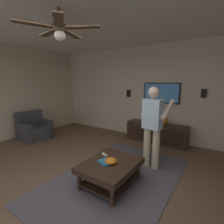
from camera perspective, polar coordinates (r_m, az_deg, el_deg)
The scene contains 15 objects.
ground_plane at distance 2.95m, azimuth -11.70°, elevation -25.91°, with size 8.51×8.51×0.00m, color brown.
wall_back_tv at distance 5.20m, azimuth 14.62°, elevation 6.27°, with size 0.10×7.29×2.79m, color #C6B299.
area_rug at distance 3.27m, azimuth 1.67°, elevation -21.61°, with size 2.96×1.89×0.01m, color #514C56.
armchair at distance 5.71m, azimuth -25.05°, elevation -5.42°, with size 0.87×0.88×0.82m.
coffee_table at distance 2.98m, azimuth -0.50°, elevation -18.57°, with size 1.00×0.80×0.40m.
media_console at distance 5.02m, azimuth 14.87°, elevation -6.91°, with size 0.45×1.70×0.55m.
tv at distance 5.04m, azimuth 16.39°, elevation 6.23°, with size 0.05×1.04×0.58m.
person_standing at distance 3.40m, azimuth 13.72°, elevation -3.59°, with size 0.58×0.59×1.64m.
bowl at distance 2.87m, azimuth -0.37°, elevation -16.31°, with size 0.20×0.20×0.09m, color orange.
remote_white at distance 3.17m, azimuth -2.53°, elevation -14.30°, with size 0.15×0.04×0.02m, color white.
book at distance 2.90m, azimuth -2.41°, elevation -16.68°, with size 0.22×0.16×0.04m, color teal.
vase_round at distance 4.91m, azimuth 17.24°, elevation -2.77°, with size 0.22×0.22×0.22m, color orange.
wall_speaker_left at distance 4.83m, azimuth 28.78°, elevation 5.59°, with size 0.06×0.12×0.22m, color black.
wall_speaker_right at distance 5.48m, azimuth 5.67°, elevation 6.39°, with size 0.06×0.12×0.22m, color black.
ceiling_fan at distance 2.79m, azimuth -17.41°, elevation 25.07°, with size 1.16×1.16×0.46m.
Camera 1 is at (-1.61, -1.76, 1.73)m, focal length 26.84 mm.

